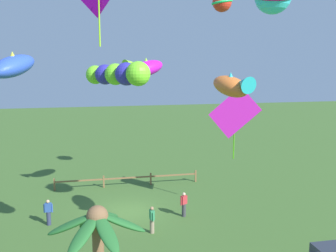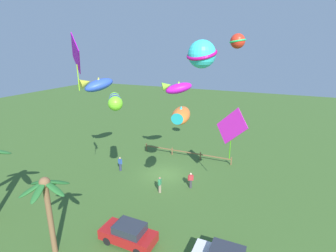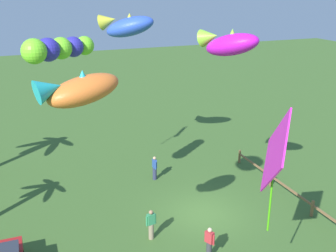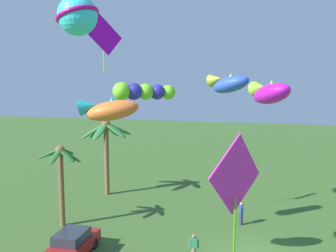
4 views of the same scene
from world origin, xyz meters
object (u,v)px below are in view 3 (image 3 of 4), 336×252
kite_fish_7 (229,43)px  kite_diamond_5 (275,154)px  kite_fish_1 (127,26)px  kite_fish_6 (79,90)px  spectator_0 (151,224)px  kite_tube_3 (58,49)px  spectator_2 (209,243)px  spectator_1 (155,168)px

kite_fish_7 → kite_diamond_5: bearing=167.1°
kite_fish_1 → kite_fish_6: (-10.64, 4.67, -0.92)m
spectator_0 → kite_tube_3: kite_tube_3 is taller
kite_fish_7 → kite_fish_6: bearing=113.7°
spectator_2 → kite_fish_6: kite_fish_6 is taller
spectator_1 → kite_fish_6: 13.47m
spectator_0 → kite_fish_7: bearing=-92.2°
spectator_0 → spectator_2: (-2.37, -1.96, 0.00)m
kite_tube_3 → kite_fish_7: 7.49m
spectator_2 → kite_tube_3: bearing=51.1°
kite_tube_3 → kite_diamond_5: kite_tube_3 is taller
kite_diamond_5 → spectator_1: bearing=0.6°
spectator_0 → kite_tube_3: size_ratio=0.48×
spectator_1 → kite_diamond_5: kite_diamond_5 is taller
kite_diamond_5 → kite_fish_1: bearing=5.5°
spectator_2 → kite_diamond_5: 6.64m
kite_tube_3 → kite_fish_1: bearing=-40.9°
spectator_0 → kite_fish_7: kite_fish_7 is taller
kite_diamond_5 → kite_fish_6: kite_fish_6 is taller
kite_tube_3 → kite_diamond_5: bearing=-142.9°
spectator_0 → kite_diamond_5: (-5.79, -2.44, 5.67)m
kite_fish_1 → kite_tube_3: kite_fish_1 is taller
spectator_0 → kite_diamond_5: bearing=-157.1°
spectator_0 → spectator_2: size_ratio=1.00×
spectator_1 → kite_tube_3: size_ratio=0.48×
spectator_1 → kite_diamond_5: size_ratio=0.34×
spectator_0 → kite_fish_7: 9.34m
kite_fish_1 → kite_tube_3: 7.07m
kite_diamond_5 → kite_fish_7: 6.47m
kite_fish_1 → kite_tube_3: (-5.33, 4.62, -0.36)m
spectator_2 → kite_fish_1: size_ratio=0.45×
spectator_0 → kite_fish_6: 9.21m
kite_fish_6 → kite_tube_3: bearing=-0.5°
kite_diamond_5 → kite_fish_6: 6.78m
kite_fish_1 → spectator_0: bearing=170.8°
kite_diamond_5 → kite_fish_6: size_ratio=1.57×
kite_tube_3 → kite_fish_6: kite_tube_3 is taller
kite_tube_3 → kite_diamond_5: 10.13m
kite_tube_3 → kite_fish_6: size_ratio=1.11×
spectator_2 → kite_tube_3: (4.36, 5.40, 8.42)m
kite_fish_6 → spectator_1: bearing=-32.1°
kite_fish_6 → kite_fish_7: (3.17, -7.22, 0.71)m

